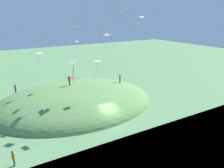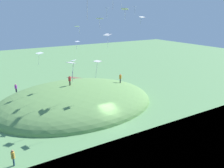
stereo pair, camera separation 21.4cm
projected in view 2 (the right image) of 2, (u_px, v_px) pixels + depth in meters
ground_plane at (110, 121)px, 33.59m from camera, size 160.00×160.00×0.00m
grass_hill at (76, 104)px, 40.16m from camera, size 21.29×27.06×6.62m
dirt_path at (87, 80)px, 54.42m from camera, size 10.32×6.30×0.04m
person_on_hilltop at (70, 79)px, 38.90m from camera, size 0.47×0.47×1.63m
person_walking_path at (120, 77)px, 42.96m from camera, size 0.44×0.44×1.71m
person_with_child at (13, 156)px, 23.56m from camera, size 0.50×0.50×1.82m
person_near_shore at (16, 87)px, 41.31m from camera, size 0.43×0.43×1.63m
kite_1 at (134, 7)px, 35.67m from camera, size 0.91×0.91×1.22m
kite_2 at (142, 17)px, 35.67m from camera, size 0.58×0.84×1.16m
kite_4 at (77, 27)px, 38.18m from camera, size 0.83×0.85×1.19m
kite_5 at (100, 19)px, 27.77m from camera, size 0.90×0.98×1.28m
kite_6 at (108, 35)px, 34.30m from camera, size 1.27×1.02×2.14m
kite_7 at (73, 62)px, 25.21m from camera, size 0.85×0.85×1.91m
kite_8 at (97, 62)px, 29.78m from camera, size 1.19×0.98×2.25m
kite_10 at (40, 54)px, 33.59m from camera, size 1.32×1.03×1.81m
kite_11 at (125, 9)px, 32.33m from camera, size 1.14×1.10×1.62m
kite_12 at (71, 64)px, 22.11m from camera, size 0.99×0.84×1.96m
kite_13 at (77, 42)px, 38.46m from camera, size 0.81×0.93×1.32m
kite_14 at (107, 9)px, 36.29m from camera, size 0.84×0.84×1.66m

